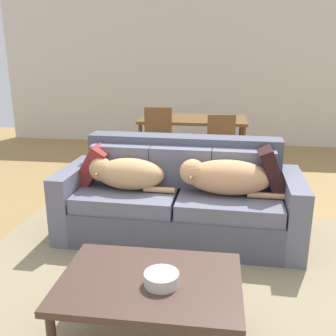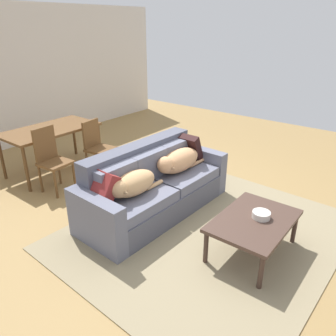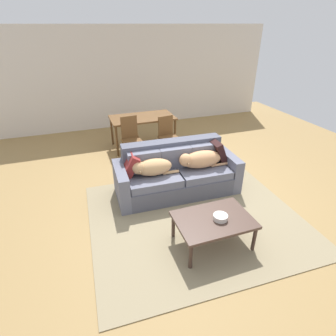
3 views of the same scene
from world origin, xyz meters
TOP-DOWN VIEW (x-y plane):
  - ground_plane at (0.00, 0.00)m, footprint 10.00×10.00m
  - back_partition at (0.00, 4.00)m, footprint 8.00×0.12m
  - area_rug at (-0.27, -0.75)m, footprint 3.30×2.90m
  - couch at (-0.27, 0.09)m, footprint 2.17×0.92m
  - dog_on_left_cushion at (-0.74, -0.00)m, footprint 0.78×0.34m
  - dog_on_right_cushion at (0.12, -0.02)m, footprint 0.91×0.35m
  - throw_pillow_by_left_arm at (-1.07, 0.17)m, footprint 0.34×0.40m
  - throw_pillow_by_right_arm at (0.54, 0.11)m, footprint 0.27×0.43m
  - coffee_table at (-0.28, -1.34)m, footprint 1.02×0.71m
  - bowl_on_coffee_table at (-0.21, -1.38)m, footprint 0.19×0.19m
  - dining_table at (-0.30, 2.26)m, footprint 1.50×0.82m
  - dining_chair_near_left at (-0.72, 1.66)m, footprint 0.43×0.43m
  - dining_chair_near_right at (0.12, 1.63)m, footprint 0.45×0.45m

SIDE VIEW (x-z plane):
  - ground_plane at x=0.00m, z-range 0.00..0.00m
  - area_rug at x=-0.27m, z-range 0.00..0.01m
  - couch at x=-0.27m, z-range -0.10..0.79m
  - coffee_table at x=-0.28m, z-range 0.17..0.60m
  - bowl_on_coffee_table at x=-0.21m, z-range 0.43..0.50m
  - dining_chair_near_right at x=0.12m, z-range 0.04..0.93m
  - dining_chair_near_left at x=-0.72m, z-range 0.05..1.01m
  - dog_on_left_cushion at x=-0.74m, z-range 0.47..0.75m
  - dog_on_right_cushion at x=0.12m, z-range 0.47..0.77m
  - throw_pillow_by_left_arm at x=-1.07m, z-range 0.44..0.84m
  - throw_pillow_by_right_arm at x=0.54m, z-range 0.44..0.88m
  - dining_table at x=-0.30m, z-range 0.31..1.06m
  - back_partition at x=0.00m, z-range 0.00..2.70m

